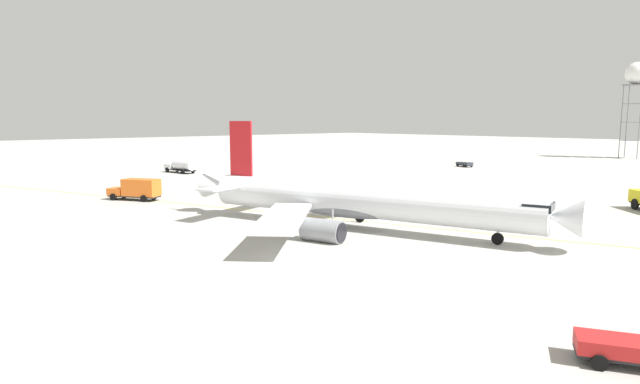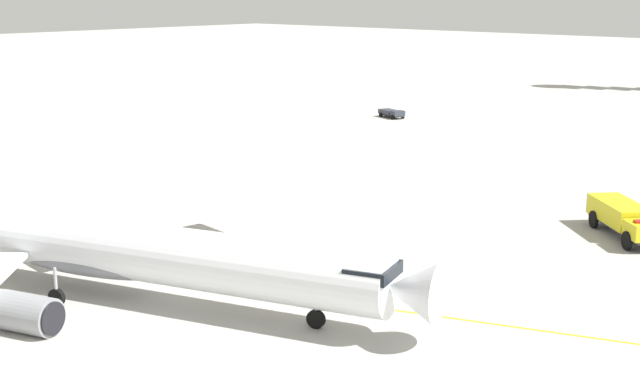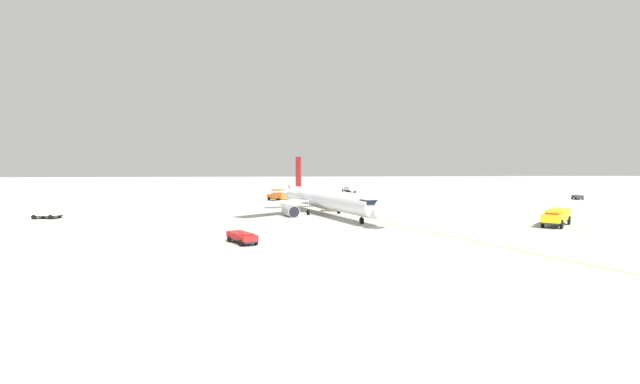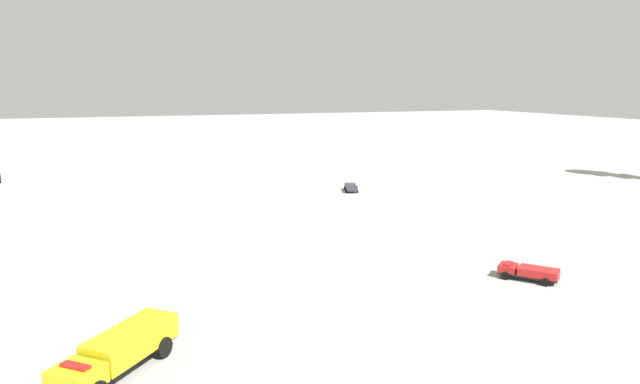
# 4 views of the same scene
# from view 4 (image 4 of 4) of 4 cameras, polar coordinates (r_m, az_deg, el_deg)

# --- Properties ---
(baggage_truck_truck) EXTENTS (3.17, 4.84, 1.22)m
(baggage_truck_truck) POSITION_cam_4_polar(r_m,az_deg,el_deg) (98.83, 3.09, 0.48)
(baggage_truck_truck) COLOR #232326
(baggage_truck_truck) RESTS_ON ground_plane
(fire_tender_truck) EXTENTS (8.18, 8.60, 2.50)m
(fire_tender_truck) POSITION_cam_4_polar(r_m,az_deg,el_deg) (39.59, -19.23, -14.57)
(fire_tender_truck) COLOR #232326
(fire_tender_truck) RESTS_ON ground_plane
(ops_pickup_truck) EXTENTS (4.82, 5.35, 1.41)m
(ops_pickup_truck) POSITION_cam_4_polar(r_m,az_deg,el_deg) (57.51, 19.97, -7.45)
(ops_pickup_truck) COLOR #232326
(ops_pickup_truck) RESTS_ON ground_plane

